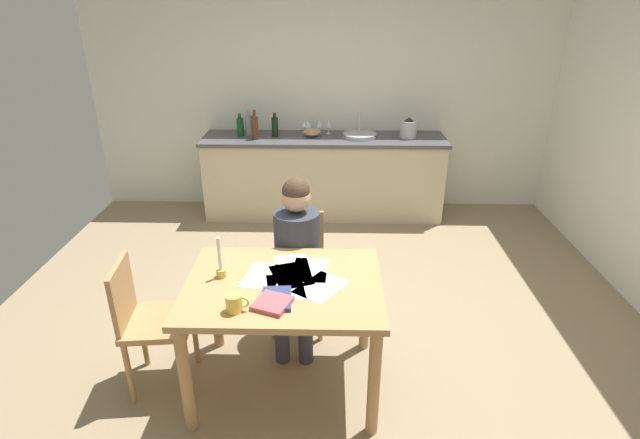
{
  "coord_description": "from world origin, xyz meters",
  "views": [
    {
      "loc": [
        0.07,
        -2.97,
        2.28
      ],
      "look_at": [
        0.0,
        0.18,
        0.85
      ],
      "focal_mm": 27.44,
      "sensor_mm": 36.0,
      "label": 1
    }
  ],
  "objects_px": {
    "chair_at_table": "(299,265)",
    "wine_glass_back_left": "(308,124)",
    "wine_glass_by_kettle": "(319,124)",
    "bottle_oil": "(240,126)",
    "bottle_sauce": "(275,126)",
    "person_seated": "(296,252)",
    "sink_unit": "(360,135)",
    "stovetop_kettle": "(408,129)",
    "dining_table": "(284,300)",
    "chair_side_empty": "(148,319)",
    "wine_glass_back_right": "(304,124)",
    "coffee_mug": "(234,303)",
    "mixing_bowl": "(312,132)",
    "book_cookery": "(277,299)",
    "candlestick": "(221,266)",
    "bottle_wine_red": "(255,127)",
    "book_magazine": "(272,303)",
    "wine_glass_near_sink": "(329,124)"
  },
  "relations": [
    {
      "from": "sink_unit",
      "to": "bottle_sauce",
      "type": "bearing_deg",
      "value": 178.49
    },
    {
      "from": "mixing_bowl",
      "to": "book_magazine",
      "type": "bearing_deg",
      "value": -91.96
    },
    {
      "from": "book_magazine",
      "to": "bottle_wine_red",
      "type": "distance_m",
      "value": 2.95
    },
    {
      "from": "chair_side_empty",
      "to": "bottle_sauce",
      "type": "xyz_separation_m",
      "value": [
        0.5,
        2.79,
        0.52
      ]
    },
    {
      "from": "wine_glass_by_kettle",
      "to": "wine_glass_back_left",
      "type": "distance_m",
      "value": 0.12
    },
    {
      "from": "chair_side_empty",
      "to": "mixing_bowl",
      "type": "xyz_separation_m",
      "value": [
        0.91,
        2.8,
        0.45
      ]
    },
    {
      "from": "chair_at_table",
      "to": "bottle_oil",
      "type": "relative_size",
      "value": 3.62
    },
    {
      "from": "person_seated",
      "to": "stovetop_kettle",
      "type": "height_order",
      "value": "person_seated"
    },
    {
      "from": "coffee_mug",
      "to": "wine_glass_by_kettle",
      "type": "distance_m",
      "value": 3.22
    },
    {
      "from": "book_cookery",
      "to": "wine_glass_near_sink",
      "type": "distance_m",
      "value": 3.11
    },
    {
      "from": "sink_unit",
      "to": "chair_at_table",
      "type": "bearing_deg",
      "value": -104.62
    },
    {
      "from": "candlestick",
      "to": "chair_side_empty",
      "type": "bearing_deg",
      "value": -171.93
    },
    {
      "from": "mixing_bowl",
      "to": "wine_glass_by_kettle",
      "type": "height_order",
      "value": "wine_glass_by_kettle"
    },
    {
      "from": "stovetop_kettle",
      "to": "dining_table",
      "type": "bearing_deg",
      "value": -111.86
    },
    {
      "from": "book_cookery",
      "to": "stovetop_kettle",
      "type": "height_order",
      "value": "stovetop_kettle"
    },
    {
      "from": "stovetop_kettle",
      "to": "chair_at_table",
      "type": "bearing_deg",
      "value": -117.1
    },
    {
      "from": "sink_unit",
      "to": "wine_glass_by_kettle",
      "type": "height_order",
      "value": "sink_unit"
    },
    {
      "from": "dining_table",
      "to": "stovetop_kettle",
      "type": "distance_m",
      "value": 2.99
    },
    {
      "from": "book_cookery",
      "to": "stovetop_kettle",
      "type": "xyz_separation_m",
      "value": [
        1.13,
        2.94,
        0.23
      ]
    },
    {
      "from": "chair_side_empty",
      "to": "wine_glass_back_right",
      "type": "distance_m",
      "value": 3.07
    },
    {
      "from": "bottle_oil",
      "to": "mixing_bowl",
      "type": "xyz_separation_m",
      "value": [
        0.78,
        -0.0,
        -0.06
      ]
    },
    {
      "from": "chair_at_table",
      "to": "book_cookery",
      "type": "xyz_separation_m",
      "value": [
        -0.06,
        -0.86,
        0.28
      ]
    },
    {
      "from": "chair_at_table",
      "to": "wine_glass_back_left",
      "type": "relative_size",
      "value": 5.64
    },
    {
      "from": "wine_glass_back_left",
      "to": "coffee_mug",
      "type": "bearing_deg",
      "value": -94.5
    },
    {
      "from": "bottle_sauce",
      "to": "wine_glass_near_sink",
      "type": "xyz_separation_m",
      "value": [
        0.58,
        0.12,
        0.0
      ]
    },
    {
      "from": "dining_table",
      "to": "bottle_wine_red",
      "type": "height_order",
      "value": "bottle_wine_red"
    },
    {
      "from": "person_seated",
      "to": "sink_unit",
      "type": "distance_m",
      "value": 2.31
    },
    {
      "from": "book_magazine",
      "to": "bottle_wine_red",
      "type": "bearing_deg",
      "value": 120.86
    },
    {
      "from": "person_seated",
      "to": "chair_side_empty",
      "type": "relative_size",
      "value": 1.37
    },
    {
      "from": "coffee_mug",
      "to": "bottle_sauce",
      "type": "distance_m",
      "value": 3.08
    },
    {
      "from": "dining_table",
      "to": "chair_side_empty",
      "type": "xyz_separation_m",
      "value": [
        -0.84,
        -0.0,
        -0.15
      ]
    },
    {
      "from": "bottle_oil",
      "to": "mixing_bowl",
      "type": "relative_size",
      "value": 1.23
    },
    {
      "from": "stovetop_kettle",
      "to": "wine_glass_by_kettle",
      "type": "height_order",
      "value": "stovetop_kettle"
    },
    {
      "from": "book_magazine",
      "to": "sink_unit",
      "type": "xyz_separation_m",
      "value": [
        0.62,
        2.99,
        0.15
      ]
    },
    {
      "from": "bottle_oil",
      "to": "bottle_sauce",
      "type": "height_order",
      "value": "bottle_sauce"
    },
    {
      "from": "wine_glass_by_kettle",
      "to": "wine_glass_back_left",
      "type": "bearing_deg",
      "value": 180.0
    },
    {
      "from": "book_cookery",
      "to": "wine_glass_near_sink",
      "type": "height_order",
      "value": "wine_glass_near_sink"
    },
    {
      "from": "bottle_sauce",
      "to": "wine_glass_back_right",
      "type": "relative_size",
      "value": 1.65
    },
    {
      "from": "chair_side_empty",
      "to": "person_seated",
      "type": "bearing_deg",
      "value": 31.18
    },
    {
      "from": "stovetop_kettle",
      "to": "wine_glass_back_left",
      "type": "height_order",
      "value": "stovetop_kettle"
    },
    {
      "from": "bottle_oil",
      "to": "wine_glass_back_right",
      "type": "xyz_separation_m",
      "value": [
        0.69,
        0.11,
        0.01
      ]
    },
    {
      "from": "wine_glass_back_left",
      "to": "sink_unit",
      "type": "bearing_deg",
      "value": -14.41
    },
    {
      "from": "mixing_bowl",
      "to": "bottle_wine_red",
      "type": "bearing_deg",
      "value": -167.99
    },
    {
      "from": "bottle_oil",
      "to": "stovetop_kettle",
      "type": "relative_size",
      "value": 1.09
    },
    {
      "from": "mixing_bowl",
      "to": "wine_glass_near_sink",
      "type": "height_order",
      "value": "wine_glass_near_sink"
    },
    {
      "from": "chair_side_empty",
      "to": "book_magazine",
      "type": "bearing_deg",
      "value": -15.86
    },
    {
      "from": "coffee_mug",
      "to": "book_cookery",
      "type": "distance_m",
      "value": 0.24
    },
    {
      "from": "bottle_sauce",
      "to": "stovetop_kettle",
      "type": "xyz_separation_m",
      "value": [
        1.44,
        -0.03,
        -0.01
      ]
    },
    {
      "from": "book_magazine",
      "to": "wine_glass_by_kettle",
      "type": "bearing_deg",
      "value": 107.84
    },
    {
      "from": "mixing_bowl",
      "to": "wine_glass_by_kettle",
      "type": "relative_size",
      "value": 1.27
    }
  ]
}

